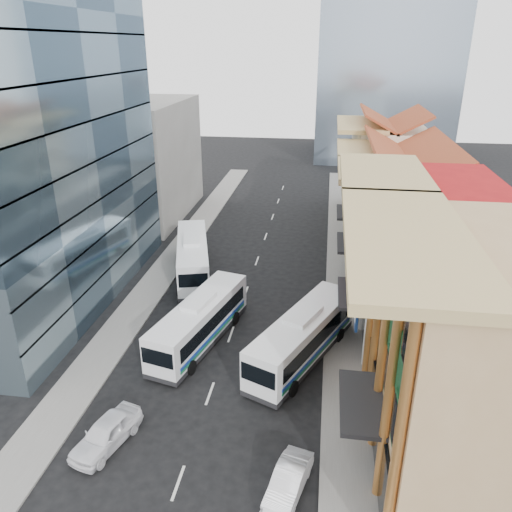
% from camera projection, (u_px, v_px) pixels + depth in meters
% --- Properties ---
extents(ground, '(200.00, 200.00, 0.00)m').
position_uv_depth(ground, '(172.00, 499.00, 24.06)').
color(ground, black).
rests_on(ground, ground).
extents(sidewalk_right, '(3.00, 90.00, 0.15)m').
position_uv_depth(sidewalk_right, '(343.00, 298.00, 42.94)').
color(sidewalk_right, slate).
rests_on(sidewalk_right, ground).
extents(sidewalk_left, '(3.00, 90.00, 0.15)m').
position_uv_depth(sidewalk_left, '(153.00, 285.00, 45.17)').
color(sidewalk_left, slate).
rests_on(sidewalk_left, ground).
extents(shophouse_tan, '(8.00, 14.00, 12.00)m').
position_uv_depth(shophouse_tan, '(471.00, 360.00, 24.41)').
color(shophouse_tan, tan).
rests_on(shophouse_tan, ground).
extents(shophouse_red, '(8.00, 10.00, 12.00)m').
position_uv_depth(shophouse_red, '(428.00, 262.00, 35.33)').
color(shophouse_red, '#A91314').
rests_on(shophouse_red, ground).
extents(shophouse_cream_near, '(8.00, 9.00, 10.00)m').
position_uv_depth(shophouse_cream_near, '(409.00, 230.00, 44.37)').
color(shophouse_cream_near, silver).
rests_on(shophouse_cream_near, ground).
extents(shophouse_cream_mid, '(8.00, 9.00, 10.00)m').
position_uv_depth(shophouse_cream_mid, '(397.00, 201.00, 52.56)').
color(shophouse_cream_mid, silver).
rests_on(shophouse_cream_mid, ground).
extents(shophouse_cream_far, '(8.00, 12.00, 11.00)m').
position_uv_depth(shophouse_cream_far, '(388.00, 172.00, 61.92)').
color(shophouse_cream_far, silver).
rests_on(shophouse_cream_far, ground).
extents(office_tower, '(12.00, 26.00, 30.00)m').
position_uv_depth(office_tower, '(16.00, 119.00, 37.69)').
color(office_tower, '#3E5362').
rests_on(office_tower, ground).
extents(office_block_far, '(10.00, 18.00, 14.00)m').
position_uv_depth(office_block_far, '(144.00, 160.00, 61.64)').
color(office_block_far, gray).
rests_on(office_block_far, ground).
extents(bus_left_near, '(5.29, 11.47, 3.58)m').
position_uv_depth(bus_left_near, '(200.00, 321.00, 36.05)').
color(bus_left_near, white).
rests_on(bus_left_near, ground).
extents(bus_left_far, '(5.88, 12.27, 3.83)m').
position_uv_depth(bus_left_far, '(193.00, 256.00, 46.66)').
color(bus_left_far, white).
rests_on(bus_left_far, ground).
extents(bus_right, '(7.21, 11.70, 3.72)m').
position_uv_depth(bus_right, '(303.00, 336.00, 34.05)').
color(bus_right, white).
rests_on(bus_right, ground).
extents(sedan_left, '(3.12, 4.98, 1.57)m').
position_uv_depth(sedan_left, '(106.00, 433.00, 27.06)').
color(sedan_left, white).
rests_on(sedan_left, ground).
extents(sedan_right, '(2.37, 4.27, 1.34)m').
position_uv_depth(sedan_right, '(288.00, 481.00, 24.25)').
color(sedan_right, silver).
rests_on(sedan_right, ground).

